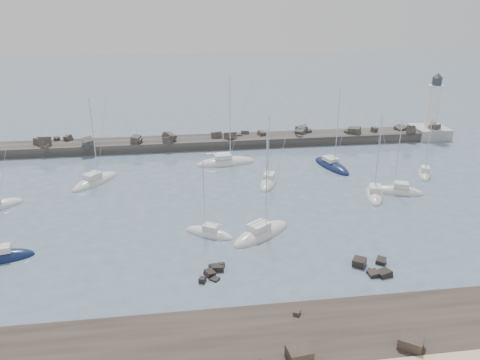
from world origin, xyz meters
The scene contains 15 objects.
ground centered at (0.00, 0.00, 0.00)m, with size 400.00×400.00×0.00m, color #4C6077.
rock_shelf centered at (0.14, -22.02, 0.02)m, with size 140.00×12.48×1.96m.
rock_cluster_near centered at (-4.02, -8.95, 0.02)m, with size 3.28×3.79×1.42m.
rock_cluster_far centered at (13.79, -10.85, 0.16)m, with size 4.51×4.20×1.48m.
breakwater centered at (-7.29, 37.99, 0.31)m, with size 115.00×7.65×5.27m.
lighthouse centered at (47.00, 38.00, 3.09)m, with size 7.00×7.00×14.60m.
sailboat_3 centered at (-21.49, 20.51, 0.15)m, with size 8.21×9.45×15.23m.
sailboat_4 centered at (1.03, 26.88, 0.15)m, with size 11.39×4.82×17.31m.
sailboat_5 centered at (-4.05, -0.05, 0.14)m, with size 6.92×5.37×10.96m.
sailboat_6 centered at (7.07, 16.37, 0.14)m, with size 5.18×8.29×12.66m.
sailboat_7 centered at (2.68, -1.14, 0.15)m, with size 9.53×8.10×15.25m.
sailboat_8 centered at (19.91, 22.46, 0.14)m, with size 5.68×10.24×15.36m.
sailboat_9 centered at (26.50, 9.68, 0.16)m, with size 8.34×5.15×12.85m.
sailboat_10 centered at (22.46, 9.17, 0.15)m, with size 5.35×8.91×13.62m.
sailboat_12 centered at (34.59, 16.45, 0.15)m, with size 4.64×6.84×10.75m.
Camera 1 is at (-7.34, -54.16, 29.30)m, focal length 35.00 mm.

